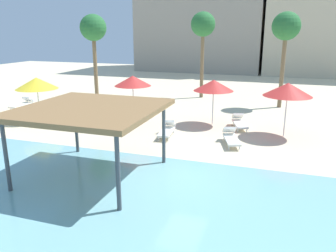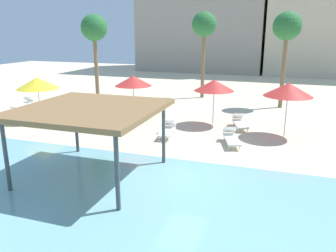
{
  "view_description": "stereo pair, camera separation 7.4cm",
  "coord_description": "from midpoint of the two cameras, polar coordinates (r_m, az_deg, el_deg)",
  "views": [
    {
      "loc": [
        3.68,
        -11.38,
        5.24
      ],
      "look_at": [
        -0.8,
        2.0,
        1.3
      ],
      "focal_mm": 36.46,
      "sensor_mm": 36.0,
      "label": 1
    },
    {
      "loc": [
        3.75,
        -11.36,
        5.24
      ],
      "look_at": [
        -0.8,
        2.0,
        1.3
      ],
      "focal_mm": 36.46,
      "sensor_mm": 36.0,
      "label": 2
    }
  ],
  "objects": [
    {
      "name": "shade_pavilion",
      "position": [
        12.43,
        -12.97,
        2.46
      ],
      "size": [
        4.78,
        4.78,
        2.65
      ],
      "color": "#42474C",
      "rests_on": "ground"
    },
    {
      "name": "lounge_chair_5",
      "position": [
        19.45,
        11.74,
        0.65
      ],
      "size": [
        1.15,
        1.99,
        0.74
      ],
      "rotation": [
        0.0,
        0.0,
        -1.26
      ],
      "color": "white",
      "rests_on": "ground"
    },
    {
      "name": "palm_tree_2",
      "position": [
        25.04,
        19.05,
        15.14
      ],
      "size": [
        1.9,
        1.9,
        6.51
      ],
      "color": "brown",
      "rests_on": "ground"
    },
    {
      "name": "beach_umbrella_red_2",
      "position": [
        19.48,
        7.52,
        6.76
      ],
      "size": [
        2.26,
        2.26,
        2.6
      ],
      "color": "silver",
      "rests_on": "ground"
    },
    {
      "name": "lounge_chair_4",
      "position": [
        17.58,
        -0.28,
        -0.62
      ],
      "size": [
        0.82,
        1.95,
        0.74
      ],
      "rotation": [
        0.0,
        0.0,
        -1.45
      ],
      "color": "white",
      "rests_on": "ground"
    },
    {
      "name": "hotel_block_0",
      "position": [
        49.3,
        5.94,
        19.14
      ],
      "size": [
        16.33,
        10.73,
        16.7
      ],
      "primitive_type": "cube",
      "color": "#9E9384",
      "rests_on": "ground"
    },
    {
      "name": "palm_tree_0",
      "position": [
        27.66,
        5.79,
        16.22
      ],
      "size": [
        1.9,
        1.9,
        6.7
      ],
      "color": "brown",
      "rests_on": "ground"
    },
    {
      "name": "lounge_chair_1",
      "position": [
        26.0,
        -23.22,
        3.44
      ],
      "size": [
        0.61,
        1.9,
        0.74
      ],
      "rotation": [
        0.0,
        0.0,
        -1.58
      ],
      "color": "white",
      "rests_on": "ground"
    },
    {
      "name": "beach_umbrella_red_5",
      "position": [
        18.06,
        19.28,
        5.78
      ],
      "size": [
        2.42,
        2.42,
        2.77
      ],
      "color": "silver",
      "rests_on": "ground"
    },
    {
      "name": "ground_plane",
      "position": [
        13.06,
        0.4,
        -8.06
      ],
      "size": [
        80.0,
        80.0,
        0.0
      ],
      "primitive_type": "plane",
      "color": "beige"
    },
    {
      "name": "beach_umbrella_yellow_6",
      "position": [
        21.74,
        -21.21,
        6.69
      ],
      "size": [
        2.46,
        2.46,
        2.61
      ],
      "color": "silver",
      "rests_on": "ground"
    },
    {
      "name": "beach_umbrella_red_0",
      "position": [
        19.24,
        -6.03,
        7.51
      ],
      "size": [
        2.06,
        2.06,
        2.85
      ],
      "color": "silver",
      "rests_on": "ground"
    },
    {
      "name": "palm_tree_1",
      "position": [
        26.05,
        -12.47,
        15.41
      ],
      "size": [
        1.9,
        1.9,
        6.43
      ],
      "color": "brown",
      "rests_on": "ground"
    },
    {
      "name": "lounge_chair_0",
      "position": [
        22.01,
        -12.9,
        2.31
      ],
      "size": [
        1.55,
        1.91,
        0.74
      ],
      "rotation": [
        0.0,
        0.0,
        -0.98
      ],
      "color": "white",
      "rests_on": "ground"
    },
    {
      "name": "lounge_chair_2",
      "position": [
        16.61,
        10.38,
        -1.85
      ],
      "size": [
        1.15,
        1.99,
        0.74
      ],
      "rotation": [
        0.0,
        0.0,
        -1.26
      ],
      "color": "white",
      "rests_on": "ground"
    }
  ]
}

